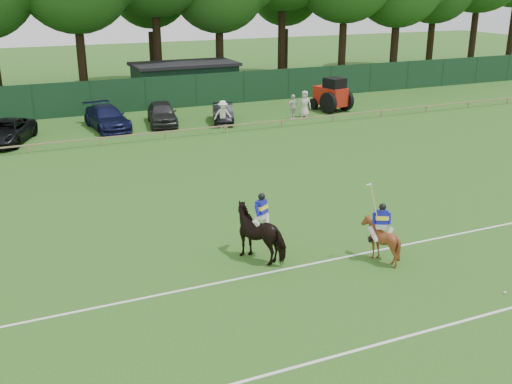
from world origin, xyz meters
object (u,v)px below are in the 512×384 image
tractor (332,95)px  horse_chestnut (380,240)px  sedan_navy (107,118)px  spectator_mid (293,107)px  spectator_right (305,104)px  estate_black (223,113)px  spectator_left (223,114)px  polo_ball (505,293)px  horse_dark (262,233)px  utility_shed (185,81)px  suv_black (7,132)px  hatch_grey (162,113)px

tractor → horse_chestnut: bearing=-129.8°
sedan_navy → spectator_mid: 12.70m
tractor → spectator_right: bearing=-172.1°
estate_black → spectator_left: (-0.64, -1.68, 0.28)m
horse_chestnut → polo_ball: (2.20, -3.63, -0.71)m
horse_dark → estate_black: bearing=-140.8°
spectator_mid → tractor: bearing=4.7°
estate_black → tractor: size_ratio=1.16×
estate_black → utility_shed: size_ratio=0.46×
horse_chestnut → suv_black: 25.12m
horse_dark → suv_black: bearing=-103.6°
sedan_navy → utility_shed: (7.82, 7.82, 0.79)m
estate_black → utility_shed: utility_shed is taller
polo_ball → estate_black: bearing=88.9°
spectator_mid → hatch_grey: bearing=148.2°
tractor → spectator_mid: bearing=-171.2°
suv_black → spectator_mid: (18.68, -1.14, 0.20)m
hatch_grey → polo_ball: hatch_grey is taller
hatch_grey → spectator_mid: bearing=-4.4°
horse_dark → utility_shed: utility_shed is taller
horse_dark → sedan_navy: bearing=-120.3°
spectator_left → polo_ball: (0.11, -24.57, -0.87)m
hatch_grey → tractor: tractor is taller
spectator_mid → horse_chestnut: bearing=-126.4°
horse_dark → hatch_grey: horse_dark is taller
horse_dark → tractor: (15.29, 21.15, 0.23)m
horse_dark → sedan_navy: 22.03m
estate_black → hatch_grey: bearing=-175.8°
horse_dark → utility_shed: size_ratio=0.27×
spectator_mid → tractor: 4.46m
spectator_left → tractor: size_ratio=0.55×
polo_ball → suv_black: bearing=117.2°
spectator_left → tractor: 9.73m
horse_dark → spectator_mid: 22.46m
spectator_right → polo_ball: bearing=-76.9°
estate_black → polo_ball: 26.27m
horse_dark → spectator_left: bearing=-140.5°
sedan_navy → hatch_grey: size_ratio=1.13×
suv_black → estate_black: size_ratio=1.31×
polo_ball → utility_shed: utility_shed is taller
sedan_navy → estate_black: sedan_navy is taller
suv_black → polo_ball: size_ratio=56.03×
horse_chestnut → spectator_right: 23.54m
spectator_left → spectator_right: spectator_right is taller
spectator_mid → utility_shed: size_ratio=0.21×
horse_chestnut → hatch_grey: size_ratio=0.33×
estate_black → spectator_mid: spectator_mid is taller
suv_black → tractor: tractor is taller
suv_black → hatch_grey: size_ratio=1.10×
estate_black → spectator_mid: bearing=2.6°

